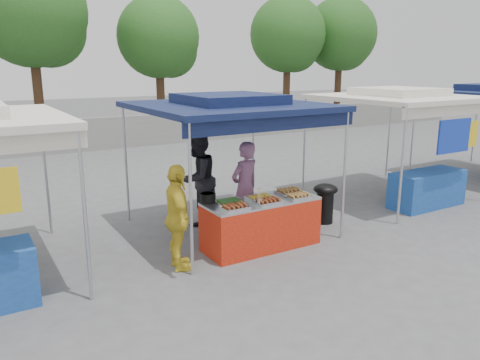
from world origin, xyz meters
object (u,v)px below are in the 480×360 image
vendor_woman (245,188)px  helper_man (198,179)px  wok_burner (325,200)px  vendor_table (261,224)px  customer_person (178,218)px  cooking_pot (208,198)px

vendor_woman → helper_man: size_ratio=0.95×
wok_burner → helper_man: helper_man is taller
helper_man → vendor_table: bearing=73.1°
vendor_table → customer_person: (-1.58, -0.09, 0.40)m
vendor_table → wok_burner: (1.81, 0.42, 0.05)m
vendor_woman → cooking_pot: bearing=8.6°
vendor_table → helper_man: size_ratio=1.09×
cooking_pot → vendor_woman: (0.98, 0.41, -0.06)m
wok_burner → vendor_table: bearing=177.2°
vendor_woman → helper_man: helper_man is taller
wok_burner → customer_person: 3.44m
vendor_table → customer_person: customer_person is taller
wok_burner → vendor_woman: bearing=152.9°
vendor_table → helper_man: 1.78m
helper_man → customer_person: bearing=26.0°
vendor_woman → customer_person: bearing=12.0°
cooking_pot → wok_burner: size_ratio=0.33×
vendor_woman → customer_person: 1.91m
cooking_pot → wok_burner: (2.65, 0.08, -0.45)m
vendor_woman → wok_burner: bearing=154.6°
vendor_table → customer_person: 1.63m
helper_man → wok_burner: bearing=120.5°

